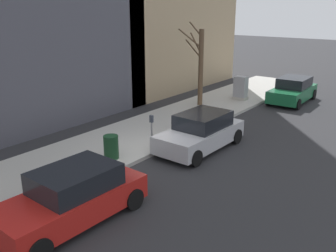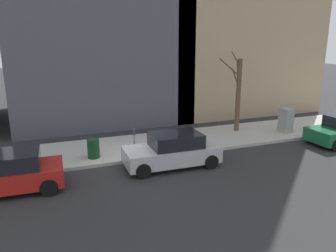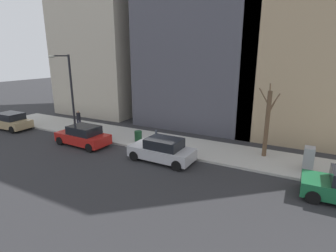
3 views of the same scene
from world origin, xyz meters
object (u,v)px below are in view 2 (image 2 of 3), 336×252
at_px(parking_meter, 134,139).
at_px(trash_bin, 93,149).
at_px(parked_car_silver, 173,151).
at_px(utility_box, 286,120).
at_px(bare_tree, 238,93).
at_px(parked_car_red, 5,173).

relative_size(parking_meter, trash_bin, 1.50).
relative_size(parked_car_silver, utility_box, 2.97).
relative_size(parking_meter, bare_tree, 0.29).
height_order(utility_box, bare_tree, bare_tree).
relative_size(parked_car_silver, trash_bin, 4.71).
height_order(parked_car_silver, trash_bin, parked_car_silver).
distance_m(parked_car_red, bare_tree, 13.13).
bearing_deg(trash_bin, parked_car_silver, -121.44).
distance_m(parked_car_silver, bare_tree, 7.00).
relative_size(parked_car_red, utility_box, 2.98).
xyz_separation_m(parking_meter, trash_bin, (0.45, 1.86, -0.38)).
bearing_deg(parking_meter, trash_bin, 76.38).
relative_size(utility_box, trash_bin, 1.59).
distance_m(parked_car_silver, parked_car_red, 6.75).
distance_m(bare_tree, trash_bin, 9.24).
bearing_deg(parked_car_red, utility_box, -78.56).
xyz_separation_m(parked_car_red, bare_tree, (3.87, -12.43, 1.72)).
bearing_deg(utility_box, bare_tree, 62.29).
height_order(parked_car_red, utility_box, utility_box).
distance_m(parking_meter, utility_box, 9.64).
xyz_separation_m(parking_meter, utility_box, (0.85, -9.60, -0.13)).
xyz_separation_m(utility_box, trash_bin, (-0.40, 11.46, -0.25)).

